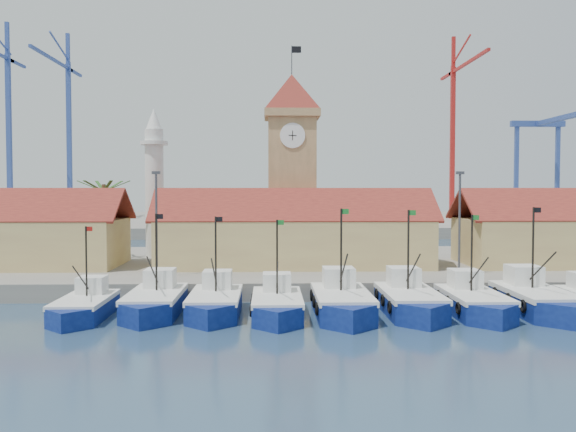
{
  "coord_description": "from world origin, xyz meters",
  "views": [
    {
      "loc": [
        -2.38,
        -42.69,
        9.09
      ],
      "look_at": [
        -0.63,
        18.0,
        6.44
      ],
      "focal_mm": 40.0,
      "sensor_mm": 36.0,
      "label": 1
    }
  ],
  "objects_px": {
    "boat_0": "(84,309)",
    "boat_4": "(342,305)",
    "clock_tower": "(292,161)",
    "minaret": "(154,182)"
  },
  "relations": [
    {
      "from": "clock_tower",
      "to": "minaret",
      "type": "relative_size",
      "value": 1.39
    },
    {
      "from": "boat_4",
      "to": "clock_tower",
      "type": "bearing_deg",
      "value": 96.67
    },
    {
      "from": "boat_0",
      "to": "boat_4",
      "type": "relative_size",
      "value": 0.84
    },
    {
      "from": "clock_tower",
      "to": "boat_0",
      "type": "bearing_deg",
      "value": -122.56
    },
    {
      "from": "boat_4",
      "to": "minaret",
      "type": "distance_m",
      "value": 32.56
    },
    {
      "from": "boat_4",
      "to": "minaret",
      "type": "height_order",
      "value": "minaret"
    },
    {
      "from": "boat_4",
      "to": "clock_tower",
      "type": "relative_size",
      "value": 0.47
    },
    {
      "from": "clock_tower",
      "to": "minaret",
      "type": "bearing_deg",
      "value": 172.39
    },
    {
      "from": "boat_4",
      "to": "minaret",
      "type": "xyz_separation_m",
      "value": [
        -17.78,
        25.79,
        8.9
      ]
    },
    {
      "from": "boat_0",
      "to": "clock_tower",
      "type": "distance_m",
      "value": 30.64
    }
  ]
}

